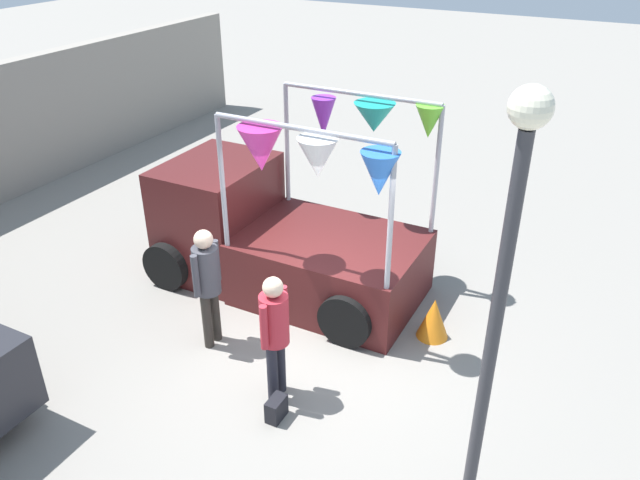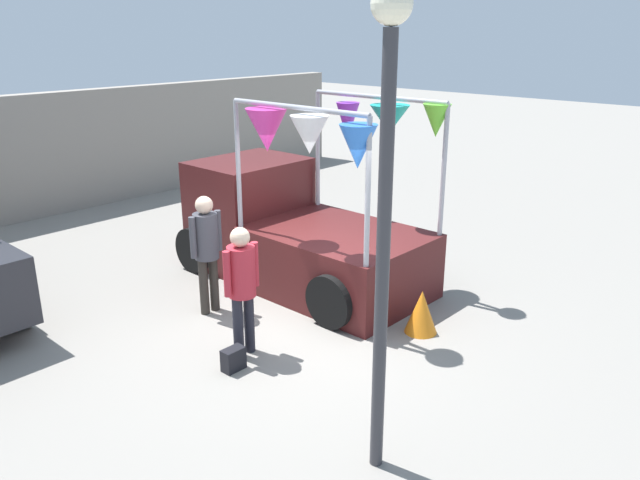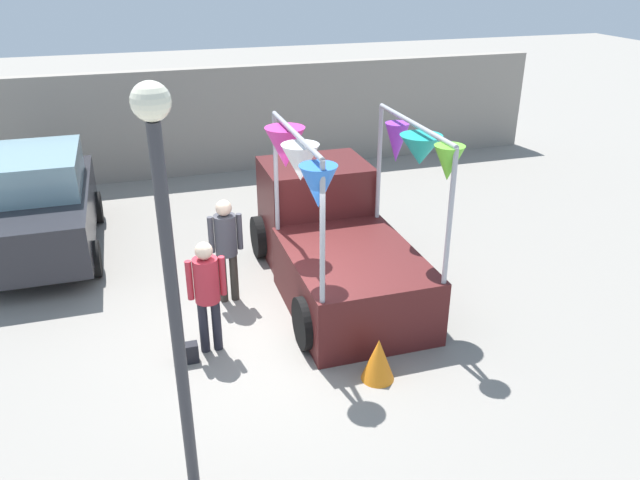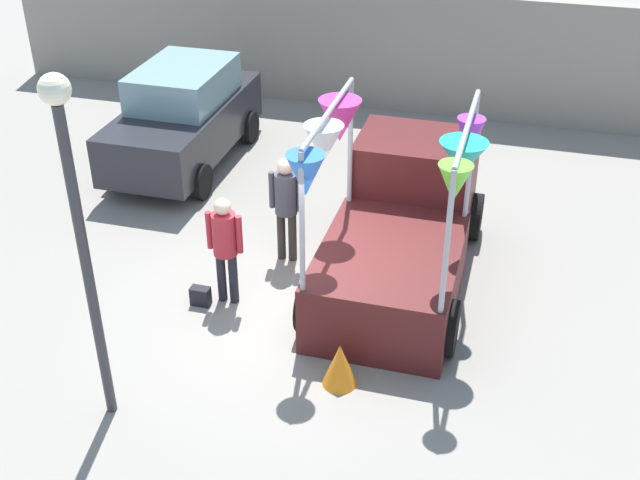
{
  "view_description": "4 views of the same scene",
  "coord_description": "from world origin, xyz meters",
  "px_view_note": "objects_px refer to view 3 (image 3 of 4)",
  "views": [
    {
      "loc": [
        -5.82,
        -3.22,
        5.29
      ],
      "look_at": [
        0.74,
        0.19,
        1.28
      ],
      "focal_mm": 35.0,
      "sensor_mm": 36.0,
      "label": 1
    },
    {
      "loc": [
        -5.41,
        -5.49,
        3.9
      ],
      "look_at": [
        0.52,
        -0.06,
        1.15
      ],
      "focal_mm": 35.0,
      "sensor_mm": 36.0,
      "label": 2
    },
    {
      "loc": [
        -1.62,
        -7.55,
        5.11
      ],
      "look_at": [
        0.93,
        0.68,
        1.12
      ],
      "focal_mm": 35.0,
      "sensor_mm": 36.0,
      "label": 3
    },
    {
      "loc": [
        2.91,
        -8.83,
        6.77
      ],
      "look_at": [
        0.4,
        0.14,
        1.11
      ],
      "focal_mm": 45.0,
      "sensor_mm": 36.0,
      "label": 4
    }
  ],
  "objects_px": {
    "person_customer": "(207,287)",
    "street_lamp": "(168,256)",
    "vendor_truck": "(332,234)",
    "parked_car": "(42,204)",
    "folded_kite_bundle_tangerine": "(378,359)",
    "person_vendor": "(226,241)",
    "handbag": "(188,353)"
  },
  "relations": [
    {
      "from": "person_customer",
      "to": "street_lamp",
      "type": "relative_size",
      "value": 0.39
    },
    {
      "from": "vendor_truck",
      "to": "parked_car",
      "type": "distance_m",
      "value": 5.39
    },
    {
      "from": "person_customer",
      "to": "street_lamp",
      "type": "xyz_separation_m",
      "value": [
        -0.54,
        -2.5,
        1.72
      ]
    },
    {
      "from": "street_lamp",
      "to": "folded_kite_bundle_tangerine",
      "type": "xyz_separation_m",
      "value": [
        2.53,
        1.19,
        -2.43
      ]
    },
    {
      "from": "person_vendor",
      "to": "folded_kite_bundle_tangerine",
      "type": "distance_m",
      "value": 3.1
    },
    {
      "from": "vendor_truck",
      "to": "folded_kite_bundle_tangerine",
      "type": "distance_m",
      "value": 2.77
    },
    {
      "from": "handbag",
      "to": "vendor_truck",
      "type": "bearing_deg",
      "value": 31.72
    },
    {
      "from": "parked_car",
      "to": "person_vendor",
      "type": "distance_m",
      "value": 4.03
    },
    {
      "from": "handbag",
      "to": "folded_kite_bundle_tangerine",
      "type": "bearing_deg",
      "value": -25.3
    },
    {
      "from": "vendor_truck",
      "to": "person_customer",
      "type": "bearing_deg",
      "value": -147.98
    },
    {
      "from": "person_customer",
      "to": "street_lamp",
      "type": "distance_m",
      "value": 3.08
    },
    {
      "from": "person_customer",
      "to": "handbag",
      "type": "bearing_deg",
      "value": -150.26
    },
    {
      "from": "person_customer",
      "to": "parked_car",
      "type": "bearing_deg",
      "value": 120.75
    },
    {
      "from": "person_customer",
      "to": "street_lamp",
      "type": "bearing_deg",
      "value": -102.23
    },
    {
      "from": "person_customer",
      "to": "person_vendor",
      "type": "bearing_deg",
      "value": 69.94
    },
    {
      "from": "handbag",
      "to": "folded_kite_bundle_tangerine",
      "type": "relative_size",
      "value": 0.47
    },
    {
      "from": "folded_kite_bundle_tangerine",
      "to": "person_customer",
      "type": "bearing_deg",
      "value": 146.71
    },
    {
      "from": "parked_car",
      "to": "street_lamp",
      "type": "xyz_separation_m",
      "value": [
        1.89,
        -6.59,
        1.78
      ]
    },
    {
      "from": "person_customer",
      "to": "handbag",
      "type": "height_order",
      "value": "person_customer"
    },
    {
      "from": "vendor_truck",
      "to": "street_lamp",
      "type": "distance_m",
      "value": 5.12
    },
    {
      "from": "street_lamp",
      "to": "folded_kite_bundle_tangerine",
      "type": "relative_size",
      "value": 7.04
    },
    {
      "from": "person_customer",
      "to": "handbag",
      "type": "relative_size",
      "value": 5.95
    },
    {
      "from": "vendor_truck",
      "to": "folded_kite_bundle_tangerine",
      "type": "xyz_separation_m",
      "value": [
        -0.25,
        -2.7,
        -0.58
      ]
    },
    {
      "from": "parked_car",
      "to": "person_customer",
      "type": "relative_size",
      "value": 2.4
    },
    {
      "from": "handbag",
      "to": "street_lamp",
      "type": "relative_size",
      "value": 0.07
    },
    {
      "from": "vendor_truck",
      "to": "street_lamp",
      "type": "relative_size",
      "value": 0.96
    },
    {
      "from": "handbag",
      "to": "street_lamp",
      "type": "height_order",
      "value": "street_lamp"
    },
    {
      "from": "person_vendor",
      "to": "folded_kite_bundle_tangerine",
      "type": "bearing_deg",
      "value": -59.87
    },
    {
      "from": "person_customer",
      "to": "folded_kite_bundle_tangerine",
      "type": "relative_size",
      "value": 2.78
    },
    {
      "from": "parked_car",
      "to": "street_lamp",
      "type": "relative_size",
      "value": 0.95
    },
    {
      "from": "vendor_truck",
      "to": "person_vendor",
      "type": "relative_size",
      "value": 2.36
    },
    {
      "from": "vendor_truck",
      "to": "person_vendor",
      "type": "distance_m",
      "value": 1.77
    }
  ]
}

